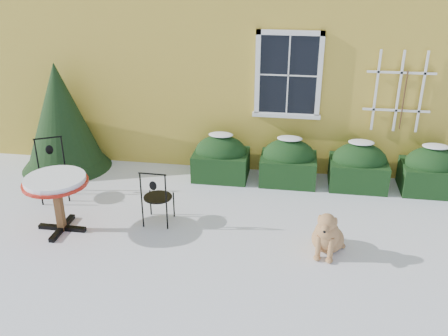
% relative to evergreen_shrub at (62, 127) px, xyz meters
% --- Properties ---
extents(ground, '(80.00, 80.00, 0.00)m').
position_rel_evergreen_shrub_xyz_m(ground, '(3.49, -2.53, -0.87)').
color(ground, white).
rests_on(ground, ground).
extents(hedge_row, '(4.95, 0.80, 0.91)m').
position_rel_evergreen_shrub_xyz_m(hedge_row, '(5.14, 0.02, -0.47)').
color(hedge_row, black).
rests_on(hedge_row, ground).
extents(evergreen_shrub, '(1.78, 1.78, 2.16)m').
position_rel_evergreen_shrub_xyz_m(evergreen_shrub, '(0.00, 0.00, 0.00)').
color(evergreen_shrub, black).
rests_on(evergreen_shrub, ground).
extents(bistro_table, '(1.00, 1.00, 0.93)m').
position_rel_evergreen_shrub_xyz_m(bistro_table, '(0.99, -2.34, -0.09)').
color(bistro_table, black).
rests_on(bistro_table, ground).
extents(patio_chair_near, '(0.46, 0.46, 0.97)m').
position_rel_evergreen_shrub_xyz_m(patio_chair_near, '(2.46, -1.90, -0.38)').
color(patio_chair_near, black).
rests_on(patio_chair_near, ground).
extents(patio_chair_far, '(0.65, 0.64, 1.08)m').
position_rel_evergreen_shrub_xyz_m(patio_chair_far, '(0.35, -1.26, -0.33)').
color(patio_chair_far, black).
rests_on(patio_chair_far, ground).
extents(dog, '(0.57, 0.81, 0.76)m').
position_rel_evergreen_shrub_xyz_m(dog, '(5.15, -2.36, -0.56)').
color(dog, tan).
rests_on(dog, ground).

